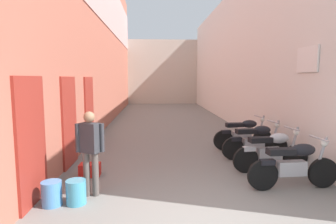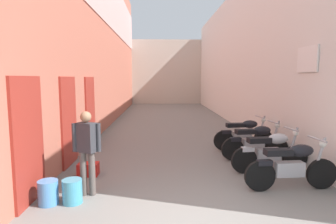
% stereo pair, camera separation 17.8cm
% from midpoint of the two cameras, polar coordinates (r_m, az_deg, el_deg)
% --- Properties ---
extents(ground_plane, '(36.31, 36.31, 0.00)m').
position_cam_midpoint_polar(ground_plane, '(12.02, 1.63, -3.56)').
color(ground_plane, slate).
extents(building_left, '(0.45, 20.31, 8.03)m').
position_cam_midpoint_polar(building_left, '(14.09, -11.81, 14.37)').
color(building_left, '#B76651').
rests_on(building_left, ground).
extents(building_right, '(0.45, 20.31, 6.23)m').
position_cam_midpoint_polar(building_right, '(14.34, 13.78, 10.43)').
color(building_right, silver).
rests_on(building_right, ground).
extents(building_far_end, '(8.76, 2.00, 5.33)m').
position_cam_midpoint_polar(building_far_end, '(24.97, -0.15, 7.97)').
color(building_far_end, beige).
rests_on(building_far_end, ground).
extents(motorcycle_nearest, '(1.85, 0.58, 1.04)m').
position_cam_midpoint_polar(motorcycle_nearest, '(6.11, 24.36, -9.62)').
color(motorcycle_nearest, black).
rests_on(motorcycle_nearest, ground).
extents(motorcycle_second, '(1.85, 0.58, 1.04)m').
position_cam_midpoint_polar(motorcycle_second, '(7.04, 20.53, -7.29)').
color(motorcycle_second, black).
rests_on(motorcycle_second, ground).
extents(motorcycle_third, '(1.85, 0.58, 1.04)m').
position_cam_midpoint_polar(motorcycle_third, '(7.99, 17.71, -5.54)').
color(motorcycle_third, black).
rests_on(motorcycle_third, ground).
extents(motorcycle_fourth, '(1.85, 0.58, 1.04)m').
position_cam_midpoint_polar(motorcycle_fourth, '(8.94, 15.53, -4.16)').
color(motorcycle_fourth, black).
rests_on(motorcycle_fourth, ground).
extents(pedestrian_by_doorway, '(0.52, 0.33, 1.57)m').
position_cam_midpoint_polar(pedestrian_by_doorway, '(5.42, -15.04, -6.74)').
color(pedestrian_by_doorway, '#564C47').
rests_on(pedestrian_by_doorway, ground).
extents(water_jug_near_door, '(0.34, 0.34, 0.42)m').
position_cam_midpoint_polar(water_jug_near_door, '(5.45, -21.97, -14.71)').
color(water_jug_near_door, '#4C8CCC').
rests_on(water_jug_near_door, ground).
extents(water_jug_beside_first, '(0.34, 0.34, 0.42)m').
position_cam_midpoint_polar(water_jug_beside_first, '(5.37, -17.67, -14.88)').
color(water_jug_beside_first, '#4299B7').
rests_on(water_jug_beside_first, ground).
extents(plastic_crate, '(0.44, 0.32, 0.28)m').
position_cam_midpoint_polar(plastic_crate, '(6.70, -14.92, -11.01)').
color(plastic_crate, red).
rests_on(plastic_crate, ground).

